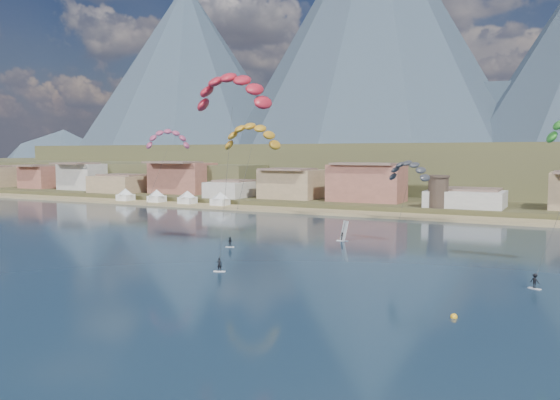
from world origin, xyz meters
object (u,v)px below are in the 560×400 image
windsurfer (343,235)px  kitesurfer_yellow (252,133)px  watchtower (438,191)px  buoy (454,317)px  kitesurfer_red (232,86)px

windsurfer → kitesurfer_yellow: bearing=-162.9°
watchtower → buoy: 97.72m
watchtower → buoy: (21.46, -95.13, -6.25)m
watchtower → buoy: size_ratio=12.15×
kitesurfer_red → watchtower: bearing=75.9°
kitesurfer_red → kitesurfer_yellow: (-5.07, 15.05, -6.98)m
watchtower → kitesurfer_yellow: size_ratio=0.36×
kitesurfer_red → windsurfer: size_ratio=8.36×
watchtower → windsurfer: watchtower is taller
watchtower → kitesurfer_yellow: (-23.41, -57.87, 14.04)m
buoy → kitesurfer_red: bearing=150.8°
buoy → kitesurfer_yellow: bearing=140.3°
watchtower → kitesurfer_red: bearing=-104.1°
watchtower → buoy: watchtower is taller
kitesurfer_yellow → buoy: 61.75m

